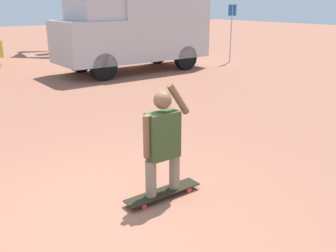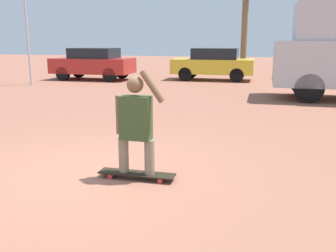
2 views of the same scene
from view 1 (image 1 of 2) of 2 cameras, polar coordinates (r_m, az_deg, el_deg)
name	(u,v)px [view 1 (image 1 of 2)]	position (r m, az deg, el deg)	size (l,w,h in m)	color
ground_plane	(114,214)	(4.73, -8.18, -13.10)	(80.00, 80.00, 0.00)	#935B47
skateboard	(163,193)	(5.00, -0.76, -10.10)	(1.09, 0.24, 0.09)	black
person_skateboarder	(163,138)	(4.69, -0.81, -1.83)	(0.70, 0.23, 1.45)	gray
camper_van	(136,25)	(14.19, -4.97, 15.13)	(5.59, 2.19, 3.07)	black
street_sign	(231,26)	(16.32, 9.64, 14.81)	(0.44, 0.06, 2.37)	#B7B7BC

